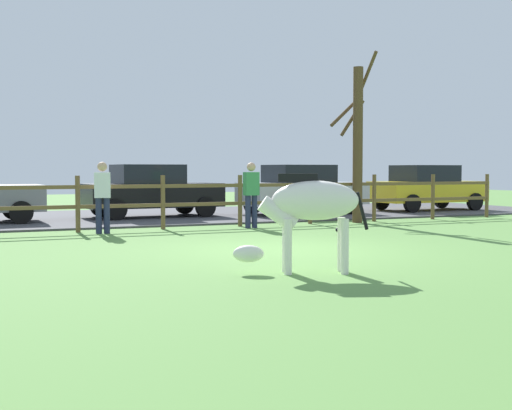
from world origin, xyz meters
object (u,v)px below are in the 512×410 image
zebra (309,208)px  visitor_right_of_tree (103,194)px  crow_on_grass (340,229)px  visitor_left_of_tree (251,192)px  parked_car_yellow (427,187)px  parked_car_silver (302,189)px  parked_car_black (151,190)px  bare_tree (357,141)px

zebra → visitor_right_of_tree: (-1.44, 7.19, -0.02)m
zebra → crow_on_grass: (3.32, 4.66, -0.80)m
visitor_left_of_tree → visitor_right_of_tree: bearing=179.8°
parked_car_yellow → visitor_right_of_tree: (-11.98, -3.61, 0.06)m
visitor_right_of_tree → parked_car_silver: bearing=26.9°
zebra → visitor_right_of_tree: visitor_right_of_tree is taller
crow_on_grass → parked_car_silver: (2.29, 6.11, 0.72)m
parked_car_yellow → visitor_left_of_tree: 9.04m
parked_car_black → visitor_right_of_tree: visitor_right_of_tree is taller
bare_tree → parked_car_silver: size_ratio=1.14×
parked_car_silver → parked_car_yellow: 4.94m
crow_on_grass → parked_car_silver: bearing=69.4°
bare_tree → parked_car_black: (-4.78, 3.79, -1.41)m
parked_car_silver → visitor_right_of_tree: bearing=-153.1°
crow_on_grass → visitor_left_of_tree: visitor_left_of_tree is taller
crow_on_grass → parked_car_yellow: (7.23, 6.13, 0.72)m
zebra → visitor_right_of_tree: bearing=101.3°
visitor_left_of_tree → visitor_right_of_tree: size_ratio=1.00×
zebra → visitor_right_of_tree: 7.33m
parked_car_silver → parked_car_black: same height
parked_car_silver → crow_on_grass: bearing=-110.6°
bare_tree → crow_on_grass: size_ratio=21.82×
bare_tree → zebra: bare_tree is taller
visitor_left_of_tree → bare_tree: bearing=7.3°
bare_tree → visitor_right_of_tree: size_ratio=2.86×
zebra → crow_on_grass: 5.78m
zebra → visitor_right_of_tree: size_ratio=1.13×
visitor_right_of_tree → parked_car_yellow: bearing=16.7°
zebra → bare_tree: bearing=53.4°
crow_on_grass → visitor_right_of_tree: visitor_right_of_tree is taller
bare_tree → visitor_left_of_tree: bearing=-172.7°
crow_on_grass → parked_car_yellow: parked_car_yellow is taller
zebra → parked_car_yellow: bearing=45.7°
parked_car_yellow → visitor_left_of_tree: size_ratio=2.47×
parked_car_black → parked_car_yellow: size_ratio=1.01×
visitor_left_of_tree → visitor_right_of_tree: 3.70m
crow_on_grass → zebra: bearing=-125.5°
crow_on_grass → parked_car_silver: parked_car_silver is taller
bare_tree → zebra: 9.57m
zebra → crow_on_grass: bearing=54.5°
zebra → parked_car_black: size_ratio=0.45×
zebra → parked_car_silver: size_ratio=0.45×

